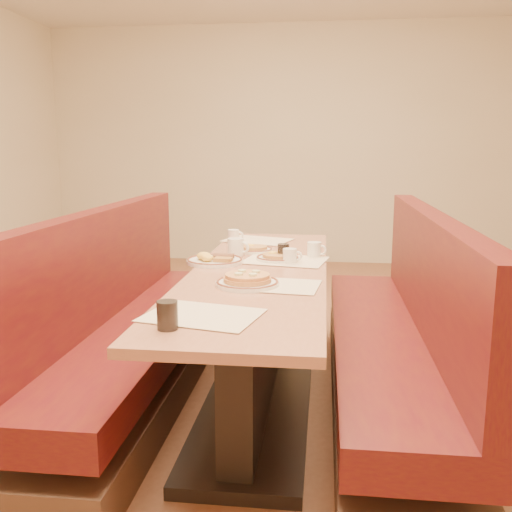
# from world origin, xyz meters

# --- Properties ---
(ground) EXTENTS (8.00, 8.00, 0.00)m
(ground) POSITION_xyz_m (0.00, 0.00, 0.00)
(ground) COLOR #9E6647
(ground) RESTS_ON ground
(room_envelope) EXTENTS (6.04, 8.04, 2.82)m
(room_envelope) POSITION_xyz_m (0.00, 0.00, 1.93)
(room_envelope) COLOR beige
(room_envelope) RESTS_ON ground
(diner_table) EXTENTS (0.70, 2.50, 0.75)m
(diner_table) POSITION_xyz_m (0.00, 0.00, 0.37)
(diner_table) COLOR black
(diner_table) RESTS_ON ground
(booth_left) EXTENTS (0.55, 2.50, 1.05)m
(booth_left) POSITION_xyz_m (-0.73, 0.00, 0.36)
(booth_left) COLOR #4C3326
(booth_left) RESTS_ON ground
(booth_right) EXTENTS (0.55, 2.50, 1.05)m
(booth_right) POSITION_xyz_m (0.73, 0.00, 0.36)
(booth_right) COLOR #4C3326
(booth_right) RESTS_ON ground
(placemat_near_left) EXTENTS (0.48, 0.40, 0.00)m
(placemat_near_left) POSITION_xyz_m (-0.12, -0.87, 0.75)
(placemat_near_left) COLOR beige
(placemat_near_left) RESTS_ON diner_table
(placemat_near_right) EXTENTS (0.42, 0.34, 0.00)m
(placemat_near_right) POSITION_xyz_m (0.12, -0.36, 0.75)
(placemat_near_right) COLOR beige
(placemat_near_right) RESTS_ON diner_table
(placemat_far_left) EXTENTS (0.51, 0.44, 0.00)m
(placemat_far_left) POSITION_xyz_m (-0.12, 0.93, 0.75)
(placemat_far_left) COLOR beige
(placemat_far_left) RESTS_ON diner_table
(placemat_far_right) EXTENTS (0.50, 0.41, 0.00)m
(placemat_far_right) POSITION_xyz_m (0.12, 0.25, 0.75)
(placemat_far_right) COLOR beige
(placemat_far_right) RESTS_ON diner_table
(pancake_plate) EXTENTS (0.30, 0.30, 0.07)m
(pancake_plate) POSITION_xyz_m (-0.01, -0.36, 0.77)
(pancake_plate) COLOR white
(pancake_plate) RESTS_ON diner_table
(eggs_plate) EXTENTS (0.32, 0.32, 0.06)m
(eggs_plate) POSITION_xyz_m (-0.27, 0.14, 0.77)
(eggs_plate) COLOR white
(eggs_plate) RESTS_ON diner_table
(extra_plate_mid) EXTENTS (0.24, 0.24, 0.05)m
(extra_plate_mid) POSITION_xyz_m (0.07, 0.26, 0.77)
(extra_plate_mid) COLOR white
(extra_plate_mid) RESTS_ON diner_table
(extra_plate_far) EXTENTS (0.22, 0.22, 0.05)m
(extra_plate_far) POSITION_xyz_m (-0.09, 0.51, 0.77)
(extra_plate_far) COLOR white
(extra_plate_far) RESTS_ON diner_table
(coffee_mug_a) EXTENTS (0.11, 0.08, 0.08)m
(coffee_mug_a) POSITION_xyz_m (0.15, 0.18, 0.79)
(coffee_mug_a) COLOR white
(coffee_mug_a) RESTS_ON diner_table
(coffee_mug_b) EXTENTS (0.13, 0.10, 0.10)m
(coffee_mug_b) POSITION_xyz_m (-0.18, 0.37, 0.80)
(coffee_mug_b) COLOR white
(coffee_mug_b) RESTS_ON diner_table
(coffee_mug_c) EXTENTS (0.12, 0.08, 0.09)m
(coffee_mug_c) POSITION_xyz_m (0.28, 0.38, 0.80)
(coffee_mug_c) COLOR white
(coffee_mug_c) RESTS_ON diner_table
(coffee_mug_d) EXTENTS (0.11, 0.08, 0.08)m
(coffee_mug_d) POSITION_xyz_m (-0.27, 0.87, 0.79)
(coffee_mug_d) COLOR white
(coffee_mug_d) RESTS_ON diner_table
(soda_tumbler_near) EXTENTS (0.07, 0.07, 0.10)m
(soda_tumbler_near) POSITION_xyz_m (-0.21, -1.04, 0.80)
(soda_tumbler_near) COLOR black
(soda_tumbler_near) RESTS_ON diner_table
(soda_tumbler_mid) EXTENTS (0.07, 0.07, 0.09)m
(soda_tumbler_mid) POSITION_xyz_m (0.11, 0.28, 0.80)
(soda_tumbler_mid) COLOR black
(soda_tumbler_mid) RESTS_ON diner_table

